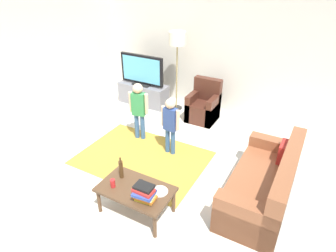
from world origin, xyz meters
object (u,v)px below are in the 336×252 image
at_px(child_near_tv, 139,106).
at_px(child_center, 170,122).
at_px(plate, 160,191).
at_px(couch, 267,186).
at_px(coffee_table, 136,191).
at_px(armchair, 204,107).
at_px(tv_remote, 143,184).
at_px(tv_stand, 143,94).
at_px(book_stack, 144,193).
at_px(soda_can, 113,183).
at_px(floor_lamp, 177,43).
at_px(bottle, 121,169).
at_px(tv, 142,70).

xyz_separation_m(child_near_tv, child_center, (0.76, -0.16, -0.04)).
bearing_deg(plate, couch, 39.06).
bearing_deg(coffee_table, armchair, 95.18).
bearing_deg(tv_remote, tv_stand, 153.80).
relative_size(book_stack, soda_can, 2.50).
relative_size(floor_lamp, child_near_tv, 1.55).
xyz_separation_m(tv_stand, armchair, (1.60, -0.04, 0.05)).
xyz_separation_m(couch, bottle, (-1.81, -0.97, 0.27)).
height_order(coffee_table, soda_can, soda_can).
height_order(tv_stand, plate, tv_stand).
distance_m(tv_remote, soda_can, 0.41).
xyz_separation_m(couch, child_near_tv, (-2.56, 0.58, 0.40)).
height_order(tv, plate, tv).
xyz_separation_m(tv, tv_remote, (1.92, -2.89, -0.42)).
bearing_deg(coffee_table, bottle, 161.57).
bearing_deg(tv, couch, -29.87).
bearing_deg(tv_remote, couch, 63.38).
height_order(bottle, plate, bottle).
xyz_separation_m(tv_stand, coffee_table, (1.87, -3.03, 0.13)).
xyz_separation_m(tv, armchair, (1.60, -0.02, -0.55)).
distance_m(tv, child_near_tv, 1.59).
distance_m(armchair, bottle, 2.91).
xyz_separation_m(child_center, plate, (0.61, -1.39, -0.22)).
bearing_deg(child_near_tv, soda_can, -66.58).
bearing_deg(tv_stand, tv, -90.00).
distance_m(couch, bottle, 2.08).
xyz_separation_m(floor_lamp, tv_remote, (1.10, -3.06, -1.11)).
relative_size(child_center, bottle, 3.22).
bearing_deg(tv, child_center, -43.78).
distance_m(coffee_table, bottle, 0.37).
xyz_separation_m(armchair, child_center, (-0.01, -1.50, 0.35)).
bearing_deg(bottle, soda_can, -84.81).
xyz_separation_m(couch, armchair, (-1.79, 1.92, 0.01)).
relative_size(tv, soda_can, 9.17).
xyz_separation_m(tv_stand, child_near_tv, (0.82, -1.38, 0.45)).
distance_m(floor_lamp, book_stack, 3.68).
relative_size(tv_remote, soda_can, 1.42).
bearing_deg(tv_stand, tv_remote, -56.64).
bearing_deg(floor_lamp, tv_remote, -70.33).
relative_size(coffee_table, bottle, 3.00).
bearing_deg(child_center, bottle, -90.63).
bearing_deg(soda_can, couch, 33.53).
relative_size(tv_stand, plate, 5.45).
relative_size(couch, plate, 8.18).
bearing_deg(couch, child_near_tv, 167.15).
bearing_deg(child_near_tv, coffee_table, -57.63).
bearing_deg(book_stack, armchair, 99.05).
bearing_deg(armchair, child_near_tv, -120.09).
xyz_separation_m(tv, book_stack, (2.09, -3.13, -0.32)).
distance_m(tv_stand, child_center, 2.24).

